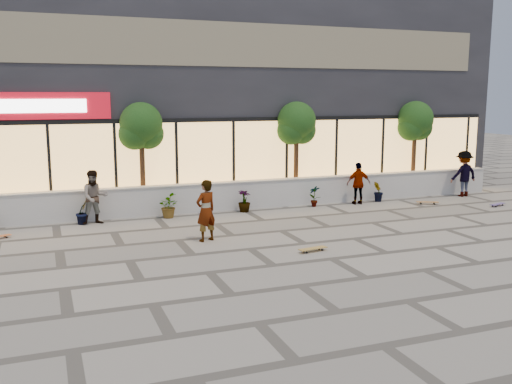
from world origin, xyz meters
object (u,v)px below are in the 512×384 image
object	(u,v)px
skater_center	(206,211)
skateboard_right_near	(427,202)
tree_mideast	(297,126)
skater_left	(95,197)
skater_right_far	(464,174)
skateboard_center	(313,249)
skater_right_near	(359,183)
tree_east	(415,123)
skateboard_right_far	(498,204)
tree_midwest	(141,129)

from	to	relation	value
skater_center	skateboard_right_near	world-z (taller)	skater_center
tree_mideast	skater_left	size ratio (longest dim) A/B	2.21
skater_right_far	skateboard_right_near	xyz separation A→B (m)	(-2.49, -0.97, -0.86)
skater_right_far	skateboard_right_near	size ratio (longest dim) A/B	2.28
tree_mideast	skater_center	bearing A→B (deg)	-136.36
tree_mideast	skateboard_center	world-z (taller)	tree_mideast
tree_mideast	skater_right_near	distance (m)	3.27
tree_east	skater_left	xyz separation A→B (m)	(-13.30, -1.40, -2.10)
tree_east	skateboard_right_near	distance (m)	3.88
tree_east	skateboard_right_near	bearing A→B (deg)	-112.87
skater_center	skateboard_right_far	world-z (taller)	skater_center
tree_mideast	skater_left	world-z (taller)	tree_mideast
tree_midwest	skateboard_center	xyz separation A→B (m)	(3.35, -6.91, -2.90)
tree_mideast	skater_center	size ratio (longest dim) A/B	2.19
skater_left	skateboard_right_near	bearing A→B (deg)	-10.33
skater_right_near	skateboard_right_far	distance (m)	5.29
skater_right_far	skater_right_near	bearing A→B (deg)	-1.65
skater_right_near	skateboard_right_near	distance (m)	2.77
skateboard_center	skater_right_far	bearing A→B (deg)	20.37
tree_midwest	skateboard_right_near	world-z (taller)	tree_midwest
tree_midwest	skateboard_right_far	world-z (taller)	tree_midwest
skater_left	skater_right_far	size ratio (longest dim) A/B	0.94
tree_midwest	skater_center	bearing A→B (deg)	-78.48
skateboard_center	tree_midwest	bearing A→B (deg)	106.51
skater_left	skateboard_right_near	distance (m)	12.37
tree_east	tree_mideast	bearing A→B (deg)	180.00
tree_mideast	skater_right_near	size ratio (longest dim) A/B	2.43
skater_right_far	skateboard_right_far	world-z (taller)	skater_right_far
skater_right_near	skateboard_right_far	bearing A→B (deg)	164.43
skater_right_near	skateboard_right_far	world-z (taller)	skater_right_near
tree_mideast	tree_east	distance (m)	5.50
skater_right_near	skateboard_right_near	bearing A→B (deg)	168.48
skateboard_center	skateboard_right_far	size ratio (longest dim) A/B	1.05
tree_east	skateboard_center	size ratio (longest dim) A/B	4.60
tree_midwest	skateboard_right_near	distance (m)	11.15
tree_mideast	skater_right_far	size ratio (longest dim) A/B	2.07
skater_right_far	skateboard_center	distance (m)	11.14
skater_left	skateboard_center	distance (m)	7.58
skateboard_center	skateboard_right_far	bearing A→B (deg)	9.82
tree_east	skater_center	xyz separation A→B (m)	(-10.52, -4.79, -2.09)
tree_mideast	skateboard_center	xyz separation A→B (m)	(-2.65, -6.91, -2.90)
skateboard_right_near	skater_right_near	bearing A→B (deg)	-173.56
tree_east	skateboard_right_far	world-z (taller)	tree_east
tree_mideast	skater_right_near	world-z (taller)	tree_mideast
tree_mideast	skater_left	distance (m)	8.20
tree_midwest	tree_mideast	size ratio (longest dim) A/B	1.00
skater_left	skateboard_center	bearing A→B (deg)	-52.74
tree_mideast	skater_center	world-z (taller)	tree_mideast
tree_east	skater_right_near	world-z (taller)	tree_east
tree_midwest	tree_east	bearing A→B (deg)	0.00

